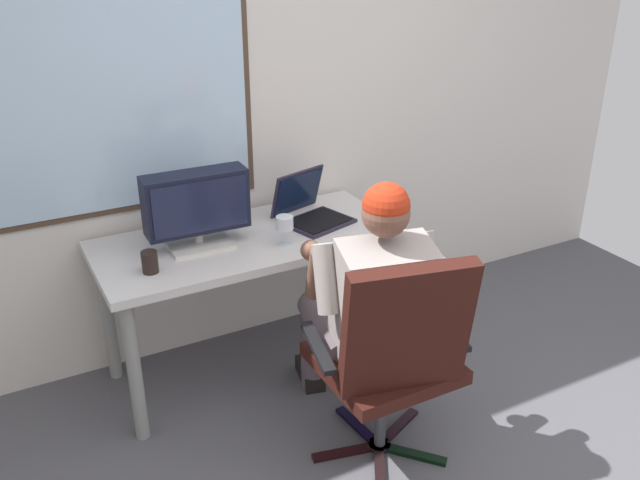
# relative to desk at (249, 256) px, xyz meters

# --- Properties ---
(wall_rear) EXTENTS (5.07, 0.08, 2.74)m
(wall_rear) POSITION_rel_desk_xyz_m (0.21, 0.39, 0.73)
(wall_rear) COLOR silver
(wall_rear) RESTS_ON ground
(desk) EXTENTS (1.46, 0.67, 0.75)m
(desk) POSITION_rel_desk_xyz_m (0.00, 0.00, 0.00)
(desk) COLOR gray
(desk) RESTS_ON ground
(office_chair) EXTENTS (0.68, 0.66, 1.04)m
(office_chair) POSITION_rel_desk_xyz_m (0.22, -0.94, -0.06)
(office_chair) COLOR black
(office_chair) RESTS_ON ground
(person_seated) EXTENTS (0.62, 0.88, 1.25)m
(person_seated) POSITION_rel_desk_xyz_m (0.28, -0.66, 0.00)
(person_seated) COLOR #55484F
(person_seated) RESTS_ON ground
(crt_monitor) EXTENTS (0.48, 0.24, 0.36)m
(crt_monitor) POSITION_rel_desk_xyz_m (-0.24, 0.02, 0.31)
(crt_monitor) COLOR beige
(crt_monitor) RESTS_ON desk
(laptop) EXTENTS (0.39, 0.39, 0.25)m
(laptop) POSITION_rel_desk_xyz_m (0.36, 0.05, 0.17)
(laptop) COLOR #261F2F
(laptop) RESTS_ON desk
(wine_glass) EXTENTS (0.08, 0.08, 0.14)m
(wine_glass) POSITION_rel_desk_xyz_m (0.12, -0.16, 0.21)
(wine_glass) COLOR silver
(wine_glass) RESTS_ON desk
(coffee_mug) EXTENTS (0.07, 0.07, 0.10)m
(coffee_mug) POSITION_rel_desk_xyz_m (-0.51, -0.14, 0.15)
(coffee_mug) COLOR black
(coffee_mug) RESTS_ON desk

